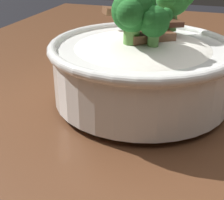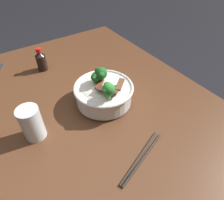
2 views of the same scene
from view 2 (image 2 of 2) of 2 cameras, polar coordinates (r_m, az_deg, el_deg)
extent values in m
plane|color=black|center=(1.42, -4.62, -24.27)|extent=(10.00, 10.00, 0.00)
cube|color=#56331E|center=(0.80, -7.46, -3.35)|extent=(1.28, 0.99, 0.04)
cube|color=#56331E|center=(1.57, -2.63, 5.55)|extent=(0.08, 0.08, 0.71)
cylinder|color=white|center=(0.81, -2.31, -0.29)|extent=(0.09, 0.09, 0.01)
cylinder|color=white|center=(0.78, -2.39, 1.75)|extent=(0.22, 0.22, 0.07)
torus|color=white|center=(0.76, -2.46, 3.68)|extent=(0.23, 0.23, 0.01)
ellipsoid|color=white|center=(0.77, -2.43, 2.97)|extent=(0.19, 0.19, 0.05)
cube|color=brown|center=(0.76, -3.73, 4.80)|extent=(0.06, 0.06, 0.01)
cube|color=brown|center=(0.71, 1.14, 2.90)|extent=(0.04, 0.05, 0.01)
cube|color=#4C2B1E|center=(0.71, -2.07, 2.83)|extent=(0.07, 0.05, 0.01)
cube|color=brown|center=(0.73, 2.27, 4.48)|extent=(0.05, 0.06, 0.02)
cylinder|color=#6BA84C|center=(0.77, -3.06, 5.94)|extent=(0.02, 0.02, 0.03)
sphere|color=#1E6023|center=(0.75, -3.14, 7.69)|extent=(0.05, 0.05, 0.05)
sphere|color=#1E6023|center=(0.76, -3.93, 8.28)|extent=(0.03, 0.03, 0.03)
sphere|color=#1E6023|center=(0.74, -3.30, 7.28)|extent=(0.03, 0.03, 0.03)
cylinder|color=#5B9947|center=(0.69, -0.94, 1.24)|extent=(0.02, 0.02, 0.03)
sphere|color=#2D8433|center=(0.68, -0.97, 3.08)|extent=(0.05, 0.05, 0.05)
sphere|color=#2D8433|center=(0.69, -1.34, 4.14)|extent=(0.03, 0.03, 0.03)
sphere|color=#2D8433|center=(0.67, -1.96, 2.61)|extent=(0.02, 0.02, 0.02)
cylinder|color=#5B9947|center=(0.76, -4.72, 5.16)|extent=(0.01, 0.01, 0.02)
sphere|color=#1E6023|center=(0.75, -4.81, 6.50)|extent=(0.03, 0.03, 0.03)
sphere|color=#1E6023|center=(0.76, -5.10, 7.35)|extent=(0.02, 0.02, 0.02)
sphere|color=#1E6023|center=(0.74, -5.21, 6.25)|extent=(0.02, 0.02, 0.02)
cylinder|color=white|center=(0.74, -20.89, -9.27)|extent=(0.07, 0.07, 0.00)
cylinder|color=white|center=(0.70, -22.07, -6.23)|extent=(0.07, 0.07, 0.12)
cylinder|color=silver|center=(0.71, -21.73, -7.13)|extent=(0.06, 0.06, 0.08)
cylinder|color=#28231E|center=(0.65, 8.87, -16.26)|extent=(0.08, 0.22, 0.01)
cylinder|color=#28231E|center=(0.65, 7.90, -15.77)|extent=(0.09, 0.21, 0.01)
cylinder|color=black|center=(1.03, -19.53, 10.09)|extent=(0.05, 0.05, 0.08)
cone|color=black|center=(1.01, -20.16, 12.36)|extent=(0.04, 0.04, 0.02)
cylinder|color=red|center=(1.00, -20.42, 13.29)|extent=(0.03, 0.03, 0.02)
camera|label=1|loc=(0.99, -20.35, 18.95)|focal=53.54mm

